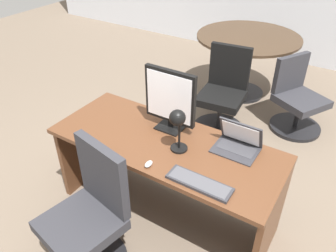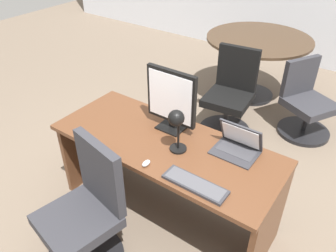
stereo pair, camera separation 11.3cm
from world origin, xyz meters
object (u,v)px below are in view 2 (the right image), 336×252
(mouse, at_px, (146,163))
(meeting_chair_near, at_px, (305,106))
(desk_lamp, at_px, (177,123))
(monitor, at_px, (171,98))
(meeting_table, at_px, (257,53))
(desk, at_px, (169,161))
(office_chair, at_px, (86,220))
(meeting_chair_far, at_px, (229,100))
(keyboard, at_px, (195,184))
(laptop, at_px, (238,143))

(mouse, bearing_deg, meeting_chair_near, 76.97)
(desk_lamp, xyz_separation_m, meeting_chair_near, (0.41, 1.88, -0.64))
(monitor, distance_m, meeting_table, 2.14)
(desk, distance_m, office_chair, 0.74)
(desk_lamp, relative_size, meeting_chair_far, 0.36)
(office_chair, bearing_deg, desk_lamp, 63.47)
(office_chair, bearing_deg, mouse, 58.73)
(keyboard, relative_size, desk_lamp, 1.25)
(monitor, bearing_deg, meeting_chair_near, 70.14)
(keyboard, xyz_separation_m, meeting_table, (-0.65, 2.52, -0.13))
(keyboard, xyz_separation_m, mouse, (-0.36, -0.03, 0.00))
(meeting_table, bearing_deg, monitor, -85.11)
(monitor, relative_size, keyboard, 1.16)
(keyboard, bearing_deg, laptop, 83.10)
(meeting_table, xyz_separation_m, meeting_chair_near, (0.78, -0.43, -0.28))
(laptop, height_order, desk_lamp, desk_lamp)
(desk, relative_size, mouse, 24.05)
(desk, xyz_separation_m, monitor, (-0.07, 0.12, 0.47))
(desk, xyz_separation_m, mouse, (0.05, -0.33, 0.23))
(laptop, distance_m, meeting_chair_near, 1.69)
(meeting_chair_far, bearing_deg, meeting_table, 96.26)
(meeting_table, relative_size, meeting_chair_near, 1.57)
(keyboard, bearing_deg, meeting_chair_far, 108.79)
(mouse, relative_size, desk_lamp, 0.21)
(meeting_chair_near, height_order, meeting_chair_far, meeting_chair_far)
(mouse, xyz_separation_m, meeting_chair_far, (-0.20, 1.66, -0.36))
(desk_lamp, height_order, meeting_chair_far, desk_lamp)
(desk, relative_size, laptop, 5.61)
(laptop, relative_size, meeting_chair_far, 0.33)
(keyboard, bearing_deg, monitor, 138.47)
(keyboard, height_order, meeting_chair_far, meeting_chair_far)
(desk_lamp, bearing_deg, meeting_chair_near, 77.62)
(laptop, relative_size, mouse, 4.28)
(office_chair, xyz_separation_m, meeting_chair_near, (0.72, 2.49, -0.07))
(meeting_chair_far, bearing_deg, mouse, -83.27)
(desk, height_order, meeting_table, meeting_table)
(office_chair, height_order, meeting_chair_far, office_chair)
(office_chair, xyz_separation_m, meeting_table, (-0.06, 2.92, 0.21))
(keyboard, xyz_separation_m, office_chair, (-0.59, -0.40, -0.34))
(laptop, bearing_deg, keyboard, -96.90)
(mouse, height_order, office_chair, office_chair)
(mouse, bearing_deg, monitor, 104.28)
(laptop, distance_m, office_chair, 1.16)
(desk, height_order, laptop, laptop)
(monitor, height_order, mouse, monitor)
(desk_lamp, bearing_deg, meeting_table, 99.10)
(monitor, distance_m, meeting_chair_far, 1.36)
(laptop, height_order, meeting_chair_far, laptop)
(meeting_chair_far, bearing_deg, laptop, -62.27)
(meeting_table, bearing_deg, keyboard, -75.45)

